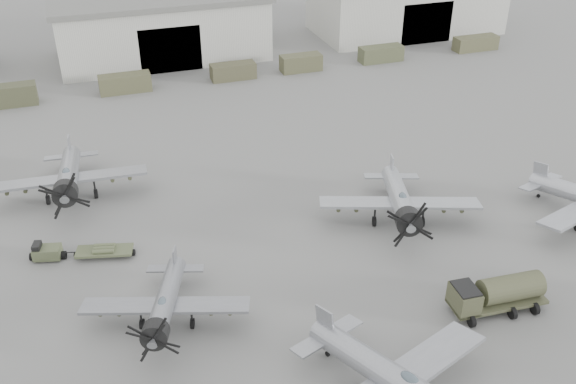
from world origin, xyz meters
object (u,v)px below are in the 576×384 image
at_px(aircraft_mid_1, 164,305).
at_px(aircraft_near_1, 399,383).
at_px(aircraft_far_0, 68,177).
at_px(tug_trailer, 69,252).
at_px(aircraft_mid_2, 401,202).
at_px(fuel_tanker, 497,292).

bearing_deg(aircraft_mid_1, aircraft_near_1, -27.12).
distance_m(aircraft_far_0, tug_trailer, 8.93).
bearing_deg(aircraft_near_1, aircraft_far_0, 98.52).
distance_m(aircraft_mid_1, tug_trailer, 11.99).
xyz_separation_m(aircraft_mid_1, aircraft_far_0, (-5.21, 19.08, 0.43)).
relative_size(aircraft_mid_2, aircraft_far_0, 0.97).
xyz_separation_m(aircraft_mid_1, fuel_tanker, (21.96, -5.45, -0.54)).
bearing_deg(aircraft_far_0, fuel_tanker, -38.16).
bearing_deg(aircraft_near_1, fuel_tanker, 9.05).
bearing_deg(fuel_tanker, aircraft_mid_2, 101.40).
relative_size(aircraft_far_0, tug_trailer, 1.79).
xyz_separation_m(fuel_tanker, tug_trailer, (-27.78, 15.82, -0.94)).
relative_size(aircraft_mid_1, aircraft_mid_2, 0.85).
bearing_deg(aircraft_far_0, tug_trailer, -90.09).
height_order(aircraft_far_0, tug_trailer, aircraft_far_0).
bearing_deg(aircraft_mid_2, aircraft_far_0, 172.82).
distance_m(aircraft_mid_1, aircraft_far_0, 19.79).
bearing_deg(aircraft_mid_1, tug_trailer, 137.42).
bearing_deg(aircraft_far_0, aircraft_near_1, -57.66).
height_order(aircraft_mid_2, aircraft_far_0, aircraft_far_0).
distance_m(aircraft_far_0, fuel_tanker, 36.62).
relative_size(aircraft_near_1, aircraft_far_0, 1.01).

